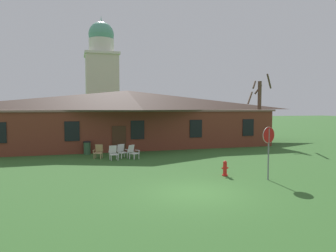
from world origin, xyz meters
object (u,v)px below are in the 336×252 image
object	(u,v)px
lawn_chair_by_porch	(99,151)
fire_hydrant	(225,169)
stop_sign	(269,142)
lawn_chair_left_end	(122,151)
lawn_chair_middle	(133,152)
lawn_chair_near_door	(113,152)
trash_bin	(87,148)

from	to	relation	value
lawn_chair_by_porch	fire_hydrant	xyz separation A→B (m)	(5.91, -7.59, -0.12)
stop_sign	lawn_chair_left_end	world-z (taller)	stop_sign
lawn_chair_left_end	lawn_chair_middle	bearing A→B (deg)	-41.48
fire_hydrant	lawn_chair_by_porch	bearing A→B (deg)	127.91
lawn_chair_middle	lawn_chair_near_door	bearing A→B (deg)	-178.32
lawn_chair_by_porch	lawn_chair_left_end	world-z (taller)	same
stop_sign	lawn_chair_by_porch	world-z (taller)	stop_sign
lawn_chair_near_door	trash_bin	xyz separation A→B (m)	(-1.63, 3.10, -0.00)
lawn_chair_left_end	fire_hydrant	distance (m)	8.46
lawn_chair_near_door	lawn_chair_left_end	bearing A→B (deg)	43.42
fire_hydrant	trash_bin	world-z (taller)	trash_bin
lawn_chair_by_porch	lawn_chair_near_door	bearing A→B (deg)	-45.79
trash_bin	fire_hydrant	bearing A→B (deg)	-55.84
lawn_chair_by_porch	lawn_chair_middle	size ratio (longest dim) A/B	1.00
stop_sign	trash_bin	xyz separation A→B (m)	(-8.23, 11.15, -1.37)
stop_sign	trash_bin	size ratio (longest dim) A/B	2.67
lawn_chair_by_porch	stop_sign	bearing A→B (deg)	-50.07
lawn_chair_left_end	lawn_chair_middle	xyz separation A→B (m)	(0.68, -0.60, 0.00)
lawn_chair_by_porch	lawn_chair_middle	distance (m)	2.45
lawn_chair_near_door	lawn_chair_middle	bearing A→B (deg)	1.68
lawn_chair_near_door	lawn_chair_left_end	distance (m)	0.93
stop_sign	lawn_chair_by_porch	xyz separation A→B (m)	(-7.53, 8.99, -1.36)
stop_sign	lawn_chair_middle	world-z (taller)	stop_sign
lawn_chair_by_porch	trash_bin	size ratio (longest dim) A/B	0.98
lawn_chair_near_door	stop_sign	bearing A→B (deg)	-50.61
lawn_chair_left_end	fire_hydrant	world-z (taller)	lawn_chair_left_end
lawn_chair_left_end	trash_bin	bearing A→B (deg)	132.98
lawn_chair_near_door	lawn_chair_middle	size ratio (longest dim) A/B	1.00
lawn_chair_middle	trash_bin	distance (m)	4.27
lawn_chair_near_door	fire_hydrant	xyz separation A→B (m)	(4.98, -6.64, -0.12)
stop_sign	fire_hydrant	xyz separation A→B (m)	(-1.62, 1.41, -1.49)
lawn_chair_left_end	trash_bin	size ratio (longest dim) A/B	0.98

